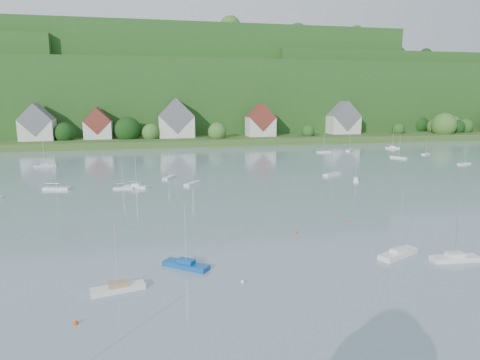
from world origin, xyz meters
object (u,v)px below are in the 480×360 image
object	(u,v)px
near_sailboat_2	(118,287)
near_sailboat_4	(455,258)
near_sailboat_3	(398,253)
near_sailboat_1	(186,264)

from	to	relation	value
near_sailboat_2	near_sailboat_4	xyz separation A→B (m)	(43.67, -0.29, 0.02)
near_sailboat_2	near_sailboat_3	size ratio (longest dim) A/B	0.87
near_sailboat_1	near_sailboat_3	bearing A→B (deg)	34.69
near_sailboat_3	near_sailboat_2	bearing A→B (deg)	159.75
near_sailboat_1	near_sailboat_3	size ratio (longest dim) A/B	0.91
near_sailboat_1	near_sailboat_2	xyz separation A→B (m)	(-8.18, -5.12, -0.01)
near_sailboat_3	near_sailboat_1	bearing A→B (deg)	150.91
near_sailboat_3	near_sailboat_4	bearing A→B (deg)	-50.88
near_sailboat_2	near_sailboat_3	xyz separation A→B (m)	(37.22, 2.88, 0.04)
near_sailboat_2	near_sailboat_3	bearing A→B (deg)	-8.18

